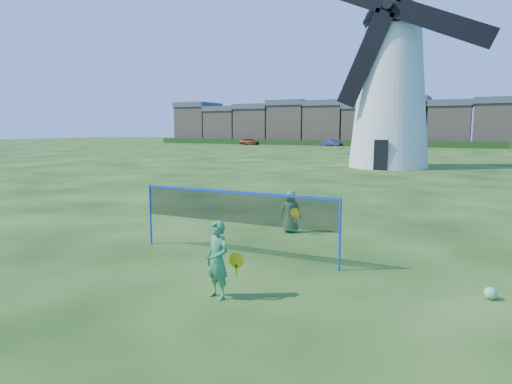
{
  "coord_description": "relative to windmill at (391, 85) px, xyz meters",
  "views": [
    {
      "loc": [
        4.8,
        -8.86,
        2.99
      ],
      "look_at": [
        0.2,
        0.5,
        1.5
      ],
      "focal_mm": 31.45,
      "sensor_mm": 36.0,
      "label": 1
    }
  ],
  "objects": [
    {
      "name": "windmill",
      "position": [
        0.0,
        0.0,
        0.0
      ],
      "size": [
        13.99,
        5.93,
        18.45
      ],
      "color": "white",
      "rests_on": "ground"
    },
    {
      "name": "hedge",
      "position": [
        -20.68,
        39.33,
        -5.74
      ],
      "size": [
        62.0,
        0.8,
        1.0
      ],
      "primitive_type": "cube",
      "color": "#193814",
      "rests_on": "ground"
    },
    {
      "name": "play_ball",
      "position": [
        6.5,
        -26.93,
        -6.13
      ],
      "size": [
        0.22,
        0.22,
        0.22
      ],
      "primitive_type": "sphere",
      "color": "green",
      "rests_on": "ground"
    },
    {
      "name": "badminton_net",
      "position": [
        1.16,
        -26.53,
        -5.1
      ],
      "size": [
        5.05,
        0.05,
        1.55
      ],
      "color": "blue",
      "rests_on": "ground"
    },
    {
      "name": "terraced_houses",
      "position": [
        -19.46,
        45.33,
        -2.31
      ],
      "size": [
        63.03,
        8.4,
        8.25
      ],
      "color": "#9B8067",
      "rests_on": "ground"
    },
    {
      "name": "car_left",
      "position": [
        -30.45,
        36.28,
        -5.64
      ],
      "size": [
        3.6,
        1.56,
        1.21
      ],
      "primitive_type": "imported",
      "rotation": [
        0.0,
        0.0,
        1.53
      ],
      "color": "maroon",
      "rests_on": "ground"
    },
    {
      "name": "player_boy",
      "position": [
        1.42,
        -23.71,
        -5.63
      ],
      "size": [
        0.69,
        0.52,
        1.21
      ],
      "rotation": [
        0.0,
        0.0,
        3.38
      ],
      "color": "#44833F",
      "rests_on": "ground"
    },
    {
      "name": "ground",
      "position": [
        1.32,
        -26.67,
        -6.24
      ],
      "size": [
        220.0,
        220.0,
        0.0
      ],
      "primitive_type": "plane",
      "color": "black",
      "rests_on": "ground"
    },
    {
      "name": "player_girl",
      "position": [
        2.16,
        -28.99,
        -5.55
      ],
      "size": [
        0.71,
        0.48,
        1.39
      ],
      "rotation": [
        0.0,
        0.0,
        -0.32
      ],
      "color": "#398F55",
      "rests_on": "ground"
    },
    {
      "name": "car_right",
      "position": [
        -16.04,
        38.76,
        -5.7
      ],
      "size": [
        3.45,
        1.67,
        1.09
      ],
      "primitive_type": "imported",
      "rotation": [
        0.0,
        0.0,
        1.41
      ],
      "color": "navy",
      "rests_on": "ground"
    }
  ]
}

